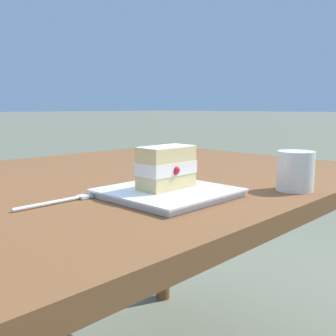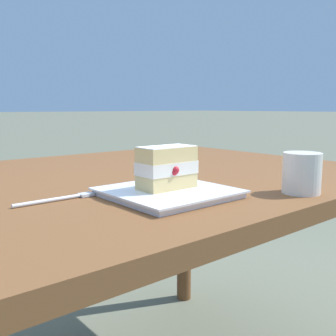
{
  "view_description": "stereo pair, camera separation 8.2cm",
  "coord_description": "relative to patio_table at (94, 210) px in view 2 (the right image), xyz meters",
  "views": [
    {
      "loc": [
        0.56,
        0.85,
        0.95
      ],
      "look_at": [
        -0.02,
        0.29,
        0.83
      ],
      "focal_mm": 42.11,
      "sensor_mm": 36.0,
      "label": 1
    },
    {
      "loc": [
        0.5,
        0.91,
        0.95
      ],
      "look_at": [
        -0.02,
        0.29,
        0.83
      ],
      "focal_mm": 42.11,
      "sensor_mm": 36.0,
      "label": 2
    }
  ],
  "objects": [
    {
      "name": "cake_slice",
      "position": [
        -0.02,
        0.28,
        0.15
      ],
      "size": [
        0.12,
        0.08,
        0.09
      ],
      "color": "#E0C17A",
      "rests_on": "dessert_plate"
    },
    {
      "name": "coffee_cup",
      "position": [
        -0.26,
        0.45,
        0.13
      ],
      "size": [
        0.08,
        0.08,
        0.09
      ],
      "color": "silver",
      "rests_on": "patio_table"
    },
    {
      "name": "dessert_plate",
      "position": [
        -0.02,
        0.29,
        0.09
      ],
      "size": [
        0.24,
        0.24,
        0.02
      ],
      "color": "white",
      "rests_on": "patio_table"
    },
    {
      "name": "dessert_fork",
      "position": [
        0.17,
        0.18,
        0.09
      ],
      "size": [
        0.17,
        0.02,
        0.01
      ],
      "color": "silver",
      "rests_on": "patio_table"
    },
    {
      "name": "patio_table",
      "position": [
        0.0,
        0.0,
        0.0
      ],
      "size": [
        1.63,
        1.05,
        0.76
      ],
      "color": "brown",
      "rests_on": "ground"
    }
  ]
}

